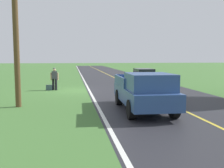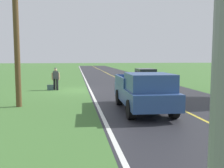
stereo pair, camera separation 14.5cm
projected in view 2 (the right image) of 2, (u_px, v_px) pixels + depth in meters
name	position (u px, v px, depth m)	size (l,w,h in m)	color
ground_plane	(75.00, 90.00, 19.50)	(200.00, 200.00, 0.00)	#427033
road_surface	(140.00, 89.00, 20.23)	(8.23, 120.00, 0.00)	#28282D
lane_edge_line	(90.00, 90.00, 19.67)	(0.16, 117.60, 0.00)	silver
lane_centre_line	(140.00, 89.00, 20.23)	(0.14, 117.60, 0.00)	gold
hitchhiker_walking	(56.00, 77.00, 19.75)	(0.62, 0.51, 1.75)	black
suitcase_carried	(50.00, 87.00, 19.68)	(0.20, 0.46, 0.41)	#384C56
pickup_truck_passing	(144.00, 91.00, 11.80)	(2.21, 5.45, 1.82)	#2D4C84
sedan_near_oncoming	(145.00, 75.00, 25.44)	(1.98, 4.43, 1.41)	#66754C
utility_pole_roadside	(16.00, 25.00, 12.67)	(0.28, 0.28, 8.20)	brown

